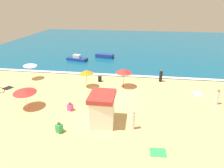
{
  "coord_description": "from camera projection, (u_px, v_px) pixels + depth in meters",
  "views": [
    {
      "loc": [
        2.63,
        -19.79,
        9.81
      ],
      "look_at": [
        -0.38,
        1.33,
        0.8
      ],
      "focal_mm": 32.06,
      "sensor_mm": 36.0,
      "label": 1
    }
  ],
  "objects": [
    {
      "name": "ground_plane",
      "position": [
        114.0,
        95.0,
        22.21
      ],
      "size": [
        60.0,
        60.0,
        0.0
      ],
      "primitive_type": "plane",
      "color": "#D8B775"
    },
    {
      "name": "ocean_water",
      "position": [
        129.0,
        44.0,
        47.72
      ],
      "size": [
        60.0,
        44.0,
        0.1
      ],
      "primitive_type": "cube",
      "color": "#0F567A",
      "rests_on": "ground_plane"
    },
    {
      "name": "wave_breaker_foam",
      "position": [
        120.0,
        75.0,
        27.91
      ],
      "size": [
        57.0,
        0.7,
        0.01
      ],
      "primitive_type": "cube",
      "color": "white",
      "rests_on": "ocean_water"
    },
    {
      "name": "lifeguard_cabana",
      "position": [
        102.0,
        108.0,
        16.8
      ],
      "size": [
        2.1,
        2.61,
        2.7
      ],
      "color": "white",
      "rests_on": "ground_plane"
    },
    {
      "name": "beach_umbrella_0",
      "position": [
        25.0,
        91.0,
        19.04
      ],
      "size": [
        2.95,
        2.96,
        2.01
      ],
      "color": "silver",
      "rests_on": "ground_plane"
    },
    {
      "name": "beach_umbrella_1",
      "position": [
        124.0,
        71.0,
        23.56
      ],
      "size": [
        2.55,
        2.54,
        2.36
      ],
      "color": "#4C3823",
      "rests_on": "ground_plane"
    },
    {
      "name": "beach_umbrella_2",
      "position": [
        86.0,
        72.0,
        23.65
      ],
      "size": [
        2.36,
        2.36,
        2.18
      ],
      "color": "#4C3823",
      "rests_on": "ground_plane"
    },
    {
      "name": "beach_umbrella_3",
      "position": [
        30.0,
        65.0,
        26.07
      ],
      "size": [
        2.43,
        2.43,
        2.24
      ],
      "color": "silver",
      "rests_on": "ground_plane"
    },
    {
      "name": "beachgoer_0",
      "position": [
        217.0,
        97.0,
        20.08
      ],
      "size": [
        0.43,
        0.43,
        1.63
      ],
      "color": "white",
      "rests_on": "ground_plane"
    },
    {
      "name": "beachgoer_1",
      "position": [
        161.0,
        76.0,
        25.73
      ],
      "size": [
        0.5,
        0.5,
        1.59
      ],
      "color": "black",
      "rests_on": "ground_plane"
    },
    {
      "name": "beachgoer_2",
      "position": [
        100.0,
        79.0,
        25.86
      ],
      "size": [
        0.43,
        0.43,
        0.91
      ],
      "color": "black",
      "rests_on": "ground_plane"
    },
    {
      "name": "beachgoer_3",
      "position": [
        70.0,
        107.0,
        19.1
      ],
      "size": [
        0.57,
        0.57,
        0.89
      ],
      "color": "#D84CA5",
      "rests_on": "ground_plane"
    },
    {
      "name": "beachgoer_4",
      "position": [
        133.0,
        120.0,
        16.18
      ],
      "size": [
        0.45,
        0.45,
        1.7
      ],
      "color": "white",
      "rests_on": "ground_plane"
    },
    {
      "name": "beachgoer_5",
      "position": [
        59.0,
        128.0,
        15.9
      ],
      "size": [
        0.59,
        0.59,
        0.96
      ],
      "color": "green",
      "rests_on": "ground_plane"
    },
    {
      "name": "beach_towel_0",
      "position": [
        198.0,
        94.0,
        22.58
      ],
      "size": [
        1.19,
        1.53,
        0.01
      ],
      "color": "white",
      "rests_on": "ground_plane"
    },
    {
      "name": "beach_towel_1",
      "position": [
        158.0,
        152.0,
        13.91
      ],
      "size": [
        1.2,
        1.01,
        0.01
      ],
      "color": "green",
      "rests_on": "ground_plane"
    },
    {
      "name": "beach_towel_2",
      "position": [
        8.0,
        88.0,
        24.07
      ],
      "size": [
        1.31,
        1.33,
        0.01
      ],
      "color": "black",
      "rests_on": "ground_plane"
    },
    {
      "name": "small_boat_0",
      "position": [
        105.0,
        56.0,
        36.15
      ],
      "size": [
        3.37,
        1.75,
        0.7
      ],
      "color": "navy",
      "rests_on": "ocean_water"
    },
    {
      "name": "small_boat_1",
      "position": [
        77.0,
        59.0,
        34.53
      ],
      "size": [
        3.75,
        2.15,
        1.02
      ],
      "color": "navy",
      "rests_on": "ocean_water"
    }
  ]
}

